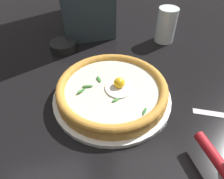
% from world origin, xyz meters
% --- Properties ---
extents(ground_plane, '(2.40, 2.40, 0.03)m').
position_xyz_m(ground_plane, '(0.00, 0.00, -0.01)').
color(ground_plane, black).
rests_on(ground_plane, ground).
extents(pizza_plate, '(0.33, 0.33, 0.01)m').
position_xyz_m(pizza_plate, '(-0.02, 0.01, 0.01)').
color(pizza_plate, white).
rests_on(pizza_plate, ground).
extents(pizza, '(0.31, 0.31, 0.06)m').
position_xyz_m(pizza, '(-0.02, 0.01, 0.03)').
color(pizza, gold).
rests_on(pizza, pizza_plate).
extents(side_bowl, '(0.10, 0.10, 0.03)m').
position_xyz_m(side_bowl, '(-0.31, -0.12, 0.02)').
color(side_bowl, black).
rests_on(side_bowl, ground).
extents(pizza_cutter, '(0.16, 0.03, 0.09)m').
position_xyz_m(pizza_cutter, '(0.24, 0.16, 0.04)').
color(pizza_cutter, silver).
rests_on(pizza_cutter, ground).
extents(drinking_glass, '(0.07, 0.07, 0.13)m').
position_xyz_m(drinking_glass, '(-0.30, 0.28, 0.06)').
color(drinking_glass, silver).
rests_on(drinking_glass, ground).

